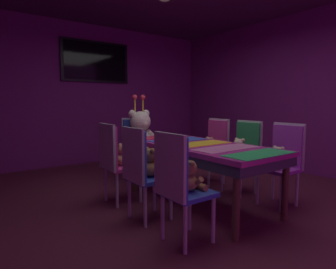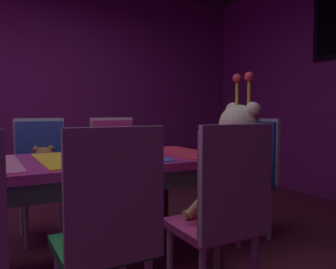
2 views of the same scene
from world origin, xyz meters
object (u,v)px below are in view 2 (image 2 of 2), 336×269
at_px(teddy_left_1, 44,168).
at_px(teddy_left_2, 120,164).
at_px(teddy_right_2, 209,201).
at_px(chair_left_2, 115,160).
at_px(teddy_right_1, 99,213).
at_px(banquet_table, 66,174).
at_px(chair_right_1, 110,219).
at_px(king_teddy_bear, 238,148).
at_px(throne_chair, 253,165).
at_px(chair_right_2, 226,203).
at_px(chair_left_1, 41,165).

relative_size(teddy_left_1, teddy_left_2, 1.13).
relative_size(teddy_left_1, teddy_right_2, 1.19).
bearing_deg(chair_left_2, teddy_right_1, -21.92).
distance_m(banquet_table, chair_right_1, 0.85).
bearing_deg(king_teddy_bear, teddy_left_2, -42.64).
xyz_separation_m(teddy_right_1, king_teddy_bear, (-0.71, 1.37, 0.16)).
bearing_deg(teddy_left_2, throne_chair, 53.07).
xyz_separation_m(teddy_left_1, teddy_right_2, (1.43, 0.62, -0.02)).
bearing_deg(teddy_right_2, banquet_table, 39.29).
bearing_deg(banquet_table, king_teddy_bear, 90.00).
height_order(banquet_table, chair_right_1, chair_right_1).
bearing_deg(chair_right_2, chair_left_2, -0.97).
distance_m(teddy_right_1, king_teddy_bear, 1.55).
bearing_deg(teddy_left_1, teddy_right_1, 0.94).
relative_size(chair_right_2, king_teddy_bear, 1.10).
distance_m(banquet_table, throne_chair, 1.54).
bearing_deg(teddy_left_1, king_teddy_bear, 63.24).
bearing_deg(teddy_left_2, chair_right_2, -1.06).
relative_size(teddy_left_2, throne_chair, 0.29).
xyz_separation_m(teddy_left_1, chair_left_2, (-0.13, 0.64, 0.01)).
bearing_deg(teddy_right_1, chair_right_1, -180.00).
xyz_separation_m(chair_right_1, throne_chair, (-0.85, 1.54, 0.00)).
relative_size(teddy_left_1, king_teddy_bear, 0.36).
relative_size(chair_left_2, throne_chair, 1.00).
bearing_deg(teddy_right_2, teddy_left_1, 23.32).
height_order(chair_left_1, chair_right_2, same).
bearing_deg(chair_right_2, teddy_right_1, 75.04).
xyz_separation_m(banquet_table, chair_left_1, (-0.85, -0.02, -0.06)).
height_order(teddy_left_1, teddy_right_1, teddy_left_1).
bearing_deg(teddy_left_1, teddy_right_2, 23.32).
bearing_deg(king_teddy_bear, teddy_right_1, 27.18).
bearing_deg(chair_left_2, chair_right_2, -0.97).
bearing_deg(chair_left_2, king_teddy_bear, 42.01).
height_order(teddy_left_1, king_teddy_bear, king_teddy_bear).
height_order(throne_chair, king_teddy_bear, king_teddy_bear).
bearing_deg(banquet_table, chair_right_1, -0.06).
relative_size(teddy_left_2, teddy_right_1, 0.91).
height_order(teddy_right_1, king_teddy_bear, king_teddy_bear).
bearing_deg(chair_left_1, king_teddy_bear, 58.69).
distance_m(teddy_left_2, throne_chair, 1.16).
height_order(chair_left_2, teddy_left_2, chair_left_2).
bearing_deg(chair_left_2, teddy_right_2, -1.06).
distance_m(teddy_left_1, chair_right_2, 1.69).
xyz_separation_m(chair_left_1, teddy_right_2, (1.57, 0.62, -0.03)).
height_order(chair_left_2, chair_right_2, same).
distance_m(chair_right_1, teddy_right_2, 0.61).
xyz_separation_m(chair_left_2, teddy_right_2, (1.56, -0.03, -0.03)).
relative_size(teddy_left_2, teddy_right_2, 1.05).
bearing_deg(king_teddy_bear, chair_left_1, -31.31).
relative_size(banquet_table, chair_right_1, 2.05).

